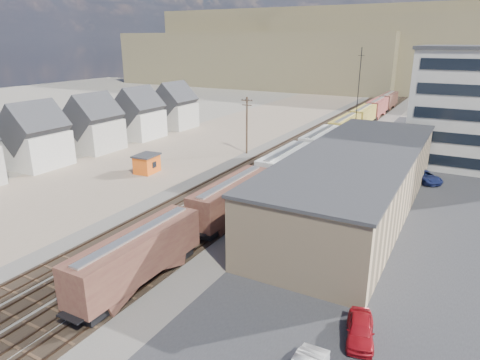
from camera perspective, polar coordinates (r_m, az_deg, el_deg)
The scene contains 15 objects.
ground at distance 39.81m, azimuth -17.22°, elevation -11.73°, with size 300.00×300.00×0.00m, color #6B6356.
ballast_bed at distance 80.05m, azimuth 9.00°, elevation 4.05°, with size 18.00×200.00×0.06m, color #4C4742.
dirt_yard at distance 80.50m, azimuth -7.05°, elevation 4.21°, with size 24.00×180.00×0.03m, color #7E6D57.
asphalt_lot at distance 61.49m, azimuth 23.56°, elevation -1.66°, with size 26.00×120.00×0.04m, color #232326.
rail_tracks at distance 80.21m, azimuth 8.63°, elevation 4.16°, with size 11.40×200.00×0.24m.
freight_train at distance 81.12m, azimuth 12.37°, elevation 6.04°, with size 3.00×119.74×4.46m.
warehouse at distance 51.89m, azimuth 15.21°, elevation -0.02°, with size 12.40×40.40×7.25m.
utility_pole_north at distance 75.08m, azimuth 0.91°, elevation 7.46°, with size 2.20×0.32×10.00m.
radio_mast at distance 86.20m, azimuth 15.45°, elevation 10.79°, with size 1.20×0.16×18.00m.
townhouse_row at distance 78.36m, azimuth -22.11°, elevation 5.86°, with size 8.15×68.16×10.47m.
hills_north at distance 192.96m, azimuth 21.87°, elevation 15.44°, with size 265.00×80.00×32.00m.
maintenance_shed at distance 66.36m, azimuth -12.32°, elevation 2.18°, with size 3.32×4.12×2.85m.
parked_car_red at distance 31.50m, azimuth 15.73°, elevation -18.70°, with size 1.79×4.46×1.52m, color maroon.
parked_car_blue at distance 66.16m, azimuth 23.36°, elevation 0.43°, with size 2.67×5.79×1.61m, color navy.
parked_car_far at distance 74.42m, azimuth 27.97°, elevation 1.61°, with size 1.80×4.48×1.53m, color white.
Camera 1 is at (25.90, -23.25, 19.34)m, focal length 32.00 mm.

